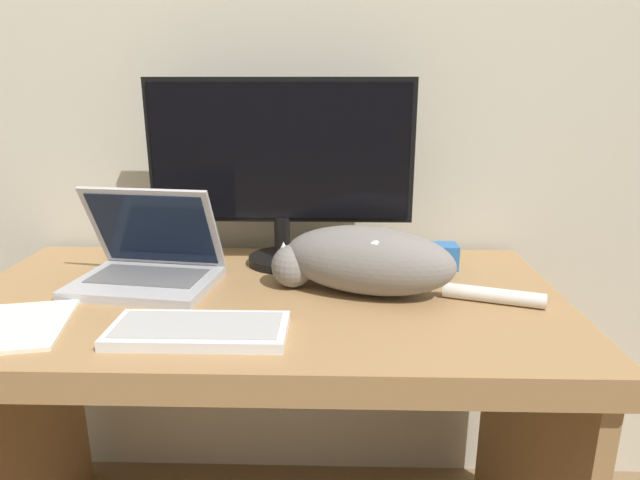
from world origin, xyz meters
The scene contains 8 objects.
wall_back centered at (0.00, 0.74, 1.30)m, with size 6.40×0.06×2.60m.
desk centered at (0.00, 0.34, 0.58)m, with size 1.32×0.68×0.75m.
monitor centered at (0.03, 0.56, 1.01)m, with size 0.65×0.17×0.46m.
laptop centered at (-0.27, 0.40, 0.79)m, with size 0.33×0.27×0.22m.
external_keyboard centered at (-0.09, 0.14, 0.76)m, with size 0.32×0.14×0.02m.
cat centered at (0.22, 0.36, 0.82)m, with size 0.58×0.28×0.15m.
paper_notepad centered at (-0.43, 0.16, 0.75)m, with size 0.20×0.25×0.01m.
small_toy centered at (0.43, 0.53, 0.78)m, with size 0.06×0.06×0.06m.
Camera 1 is at (0.16, -0.75, 1.19)m, focal length 30.00 mm.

